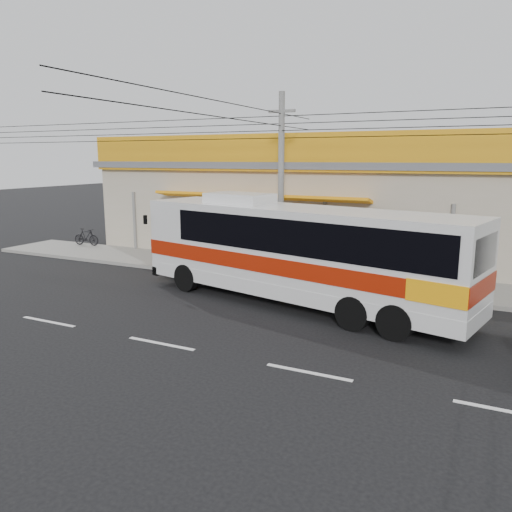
{
  "coord_description": "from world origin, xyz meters",
  "views": [
    {
      "loc": [
        7.46,
        -12.32,
        4.68
      ],
      "look_at": [
        0.52,
        2.0,
        1.54
      ],
      "focal_mm": 35.0,
      "sensor_mm": 36.0,
      "label": 1
    }
  ],
  "objects_px": {
    "motorbike_dark": "(86,237)",
    "utility_pole": "(282,126)",
    "coach_bus": "(301,248)",
    "motorbike_red": "(169,256)"
  },
  "relations": [
    {
      "from": "motorbike_dark",
      "to": "utility_pole",
      "type": "xyz_separation_m",
      "value": [
        11.78,
        -1.66,
        5.25
      ]
    },
    {
      "from": "coach_bus",
      "to": "motorbike_dark",
      "type": "xyz_separation_m",
      "value": [
        -13.82,
        4.83,
        -1.27
      ]
    },
    {
      "from": "coach_bus",
      "to": "utility_pole",
      "type": "xyz_separation_m",
      "value": [
        -2.04,
        3.17,
        3.98
      ]
    },
    {
      "from": "motorbike_dark",
      "to": "utility_pole",
      "type": "distance_m",
      "value": 13.01
    },
    {
      "from": "coach_bus",
      "to": "utility_pole",
      "type": "bearing_deg",
      "value": 135.76
    },
    {
      "from": "motorbike_red",
      "to": "motorbike_dark",
      "type": "distance_m",
      "value": 7.36
    },
    {
      "from": "coach_bus",
      "to": "motorbike_dark",
      "type": "relative_size",
      "value": 7.77
    },
    {
      "from": "motorbike_dark",
      "to": "utility_pole",
      "type": "bearing_deg",
      "value": -104.52
    },
    {
      "from": "motorbike_red",
      "to": "utility_pole",
      "type": "distance_m",
      "value": 7.17
    },
    {
      "from": "motorbike_red",
      "to": "motorbike_dark",
      "type": "height_order",
      "value": "motorbike_dark"
    }
  ]
}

